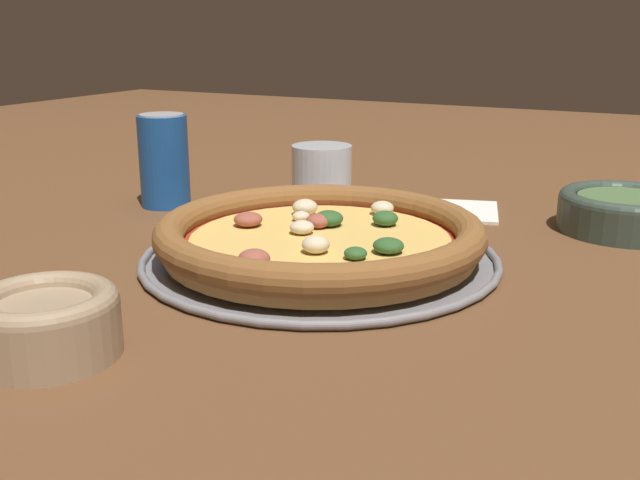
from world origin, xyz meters
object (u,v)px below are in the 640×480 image
(bowl_far, at_px, (626,210))
(beverage_can, at_px, (164,161))
(pizza, at_px, (320,235))
(bowl_near, at_px, (45,321))
(napkin, at_px, (461,209))
(drinking_cup, at_px, (322,173))
(pizza_tray, at_px, (320,258))
(fork, at_px, (421,199))

(bowl_far, bearing_deg, beverage_can, -75.53)
(pizza, bearing_deg, bowl_near, -15.00)
(napkin, bearing_deg, drinking_cup, -83.64)
(drinking_cup, bearing_deg, beverage_can, -54.49)
(bowl_near, distance_m, drinking_cup, 0.54)
(bowl_far, height_order, napkin, bowl_far)
(napkin, bearing_deg, beverage_can, -68.39)
(pizza, xyz_separation_m, bowl_far, (-0.27, 0.27, -0.00))
(bowl_far, distance_m, beverage_can, 0.59)
(beverage_can, bearing_deg, pizza, 67.37)
(bowl_far, height_order, beverage_can, beverage_can)
(pizza, height_order, bowl_far, same)
(bowl_far, bearing_deg, bowl_near, -31.63)
(bowl_near, xyz_separation_m, napkin, (-0.56, 0.15, -0.02))
(pizza_tray, height_order, beverage_can, beverage_can)
(napkin, xyz_separation_m, beverage_can, (0.15, -0.37, 0.06))
(beverage_can, bearing_deg, pizza_tray, 67.34)
(pizza_tray, xyz_separation_m, drinking_cup, (-0.25, -0.12, 0.03))
(bowl_near, height_order, drinking_cup, drinking_cup)
(pizza_tray, xyz_separation_m, fork, (-0.31, 0.00, -0.00))
(drinking_cup, bearing_deg, fork, 117.07)
(bowl_far, relative_size, fork, 0.80)
(pizza, relative_size, fork, 1.75)
(napkin, bearing_deg, pizza, -14.44)
(pizza_tray, bearing_deg, drinking_cup, -153.41)
(beverage_can, bearing_deg, drinking_cup, 125.51)
(pizza_tray, height_order, bowl_far, bowl_far)
(pizza_tray, distance_m, beverage_can, 0.33)
(bowl_near, relative_size, fork, 0.56)
(napkin, distance_m, beverage_can, 0.40)
(bowl_far, distance_m, fork, 0.27)
(pizza_tray, bearing_deg, beverage_can, -112.66)
(drinking_cup, distance_m, fork, 0.14)
(napkin, distance_m, fork, 0.08)
(pizza, bearing_deg, fork, 179.97)
(pizza_tray, relative_size, pizza, 1.09)
(pizza_tray, height_order, pizza, pizza)
(pizza_tray, distance_m, fork, 0.31)
(drinking_cup, relative_size, napkin, 0.62)
(bowl_near, relative_size, napkin, 0.82)
(pizza_tray, distance_m, napkin, 0.28)
(pizza_tray, bearing_deg, bowl_near, -15.03)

